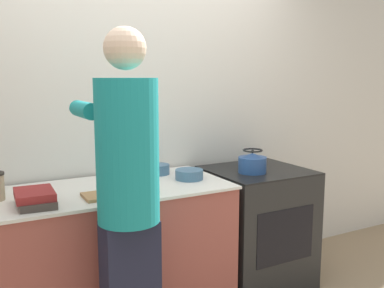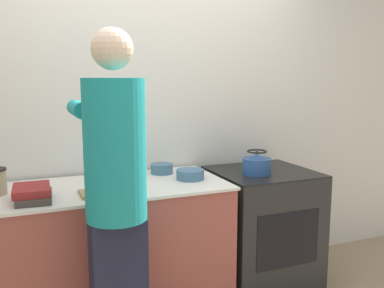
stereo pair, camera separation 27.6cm
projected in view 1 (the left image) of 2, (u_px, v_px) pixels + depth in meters
wall_back at (138, 114)px, 3.10m from camera, size 8.00×0.05×2.60m
counter at (110, 256)px, 2.71m from camera, size 1.51×0.72×0.88m
oven at (256, 227)px, 3.23m from camera, size 0.70×0.66×0.89m
person at (128, 194)px, 2.13m from camera, size 0.35×0.59×1.80m
cutting_board at (109, 195)px, 2.46m from camera, size 0.28×0.18×0.02m
knife at (115, 193)px, 2.45m from camera, size 0.20×0.09×0.01m
kettle at (252, 163)px, 3.04m from camera, size 0.20×0.20×0.17m
bowl_prep at (158, 169)px, 3.01m from camera, size 0.16×0.16×0.07m
bowl_mixing at (189, 174)px, 2.86m from camera, size 0.19×0.19×0.07m
book_stack at (36, 198)px, 2.28m from camera, size 0.22×0.28×0.08m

